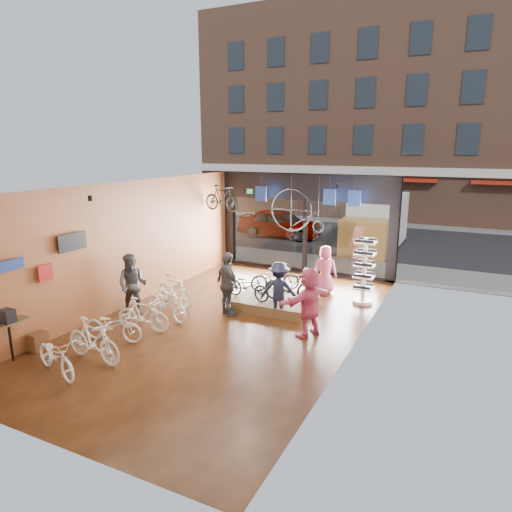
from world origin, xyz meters
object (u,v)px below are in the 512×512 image
Objects in this scene: floor_bike_0 at (56,356)px; sunglasses_rack at (364,271)px; street_car at (280,223)px; floor_bike_3 at (143,314)px; floor_bike_1 at (93,340)px; display_bike_mid at (291,286)px; display_bike_right at (275,278)px; customer_1 at (132,285)px; penny_farthing at (299,212)px; customer_4 at (325,269)px; hung_bike at (222,198)px; floor_bike_2 at (113,325)px; display_bike_left at (248,286)px; display_platform at (275,302)px; box_truck at (374,224)px; customer_5 at (309,302)px; floor_bike_4 at (167,303)px; customer_3 at (279,290)px; customer_2 at (228,284)px.

sunglasses_rack reaches higher than floor_bike_0.
street_car is 13.67m from floor_bike_3.
street_car is 16.35m from floor_bike_0.
display_bike_mid is (2.79, 5.06, 0.27)m from floor_bike_1.
display_bike_right is at bearing -36.84° from floor_bike_3.
street_car reaches higher than floor_bike_1.
floor_bike_0 is 2.72m from floor_bike_3.
floor_bike_3 is 1.37m from customer_1.
floor_bike_1 is at bearing -101.91° from penny_farthing.
customer_4 is (1.21, 1.41, 0.09)m from display_bike_right.
floor_bike_0 is 1.02× the size of hung_bike.
floor_bike_2 is 0.99× the size of customer_4.
customer_1 is 0.92× the size of penny_farthing.
floor_bike_3 is 0.96× the size of hung_bike.
customer_1 is (-3.13, -3.08, 0.20)m from display_bike_right.
display_platform is at bearing -46.96° from display_bike_left.
floor_bike_3 reaches higher than display_platform.
floor_bike_1 is (-3.23, -14.44, -0.74)m from box_truck.
display_bike_left reaches higher than display_platform.
box_truck is 4.00× the size of floor_bike_2.
hung_bike reaches higher than customer_5.
floor_bike_1 reaches higher than display_platform.
sunglasses_rack is (3.02, 1.98, 0.33)m from display_bike_left.
floor_bike_4 is 0.84× the size of sunglasses_rack.
hung_bike is at bearing -22.55° from customer_4.
display_bike_left is at bearing -34.22° from customer_3.
box_truck is at bearing -42.81° from display_bike_right.
box_truck is 6.37m from penny_farthing.
penny_farthing is (1.92, 6.47, 2.04)m from floor_bike_3.
floor_bike_1 is 8.78m from penny_farthing.
box_truck is at bearing 4.03° from floor_bike_0.
hung_bike reaches higher than floor_bike_3.
sunglasses_rack is (1.41, -0.52, 0.24)m from customer_4.
sunglasses_rack reaches higher than floor_bike_3.
sunglasses_rack is at bearing -31.19° from penny_farthing.
floor_bike_2 is 0.85× the size of customer_2.
customer_4 is (3.29, 4.30, 0.34)m from floor_bike_4.
floor_bike_2 is 4.87m from display_platform.
display_bike_left reaches higher than floor_bike_2.
floor_bike_1 is 0.81× the size of sunglasses_rack.
floor_bike_3 is at bearing -139.61° from sunglasses_rack.
box_truck reaches higher than floor_bike_0.
floor_bike_3 is at bearing -126.65° from display_platform.
penny_farthing is at bearing -64.95° from hung_bike.
floor_bike_2 is at bearing 155.25° from floor_bike_3.
customer_3 is (2.95, 5.20, 0.39)m from floor_bike_0.
penny_farthing is (0.22, 3.68, 1.79)m from display_bike_left.
display_bike_left is at bearing 40.66° from customer_4.
customer_4 is at bearing 66.01° from display_platform.
penny_farthing is at bearing -96.13° from customer_3.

